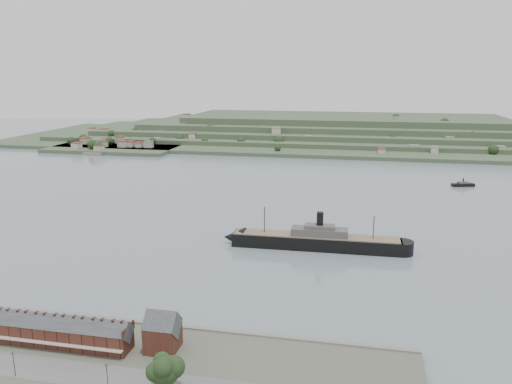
% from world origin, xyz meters
% --- Properties ---
extents(ground, '(1400.00, 1400.00, 0.00)m').
position_xyz_m(ground, '(0.00, 0.00, 0.00)').
color(ground, slate).
rests_on(ground, ground).
extents(near_shore, '(220.00, 80.00, 2.60)m').
position_xyz_m(near_shore, '(0.00, -186.75, 1.01)').
color(near_shore, '#4C5142').
rests_on(near_shore, ground).
extents(terrace_row, '(55.60, 9.80, 11.07)m').
position_xyz_m(terrace_row, '(-10.00, -168.02, 6.84)').
color(terrace_row, '#482119').
rests_on(terrace_row, ground).
extents(gabled_building, '(10.40, 10.18, 14.09)m').
position_xyz_m(gabled_building, '(27.50, -164.00, 8.19)').
color(gabled_building, '#482119').
rests_on(gabled_building, ground).
extents(far_peninsula, '(760.00, 309.00, 30.00)m').
position_xyz_m(far_peninsula, '(27.91, 393.10, 11.88)').
color(far_peninsula, '#344830').
rests_on(far_peninsula, ground).
extents(steamship, '(99.37, 13.49, 23.85)m').
position_xyz_m(steamship, '(64.92, -52.03, 4.40)').
color(steamship, black).
rests_on(steamship, ground).
extents(ferry_west, '(20.43, 11.10, 7.39)m').
position_xyz_m(ferry_west, '(-157.39, 225.00, 1.78)').
color(ferry_west, black).
rests_on(ferry_west, ground).
extents(ferry_east, '(18.79, 9.83, 6.79)m').
position_xyz_m(ferry_east, '(171.79, 120.37, 1.64)').
color(ferry_east, black).
rests_on(ferry_east, ground).
extents(fig_tree, '(10.47, 9.07, 11.68)m').
position_xyz_m(fig_tree, '(36.80, -185.11, 9.13)').
color(fig_tree, '#40291D').
rests_on(fig_tree, ground).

